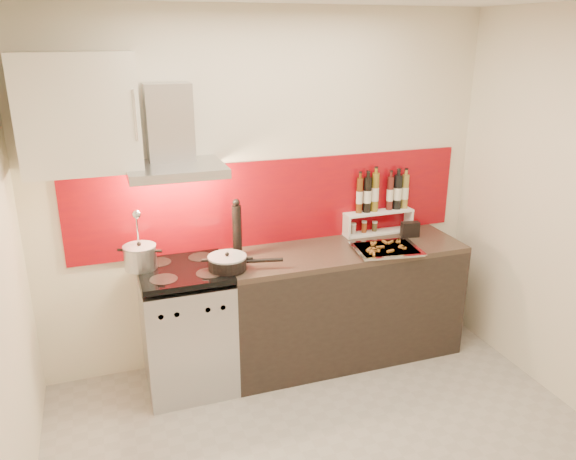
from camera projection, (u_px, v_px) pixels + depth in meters
name	position (u px, v px, depth m)	size (l,w,h in m)	color
back_wall	(268.00, 192.00, 4.15)	(3.40, 0.02, 2.60)	silver
backsplash	(275.00, 202.00, 4.18)	(3.00, 0.02, 0.64)	maroon
range_stove	(187.00, 329.00, 3.95)	(0.60, 0.60, 0.91)	#B7B7BA
counter	(343.00, 303.00, 4.32)	(1.80, 0.60, 0.90)	black
range_hood	(172.00, 142.00, 3.64)	(0.62, 0.50, 0.61)	#B7B7BA
upper_cabinet	(78.00, 114.00, 3.40)	(0.70, 0.35, 0.72)	silver
stock_pot	(140.00, 257.00, 3.76)	(0.22, 0.22, 0.19)	#B7B7BA
saute_pan	(229.00, 262.00, 3.76)	(0.50, 0.26, 0.12)	black
utensil_jar	(138.00, 251.00, 3.76)	(0.09, 0.14, 0.44)	silver
pepper_mill	(237.00, 229.00, 3.96)	(0.07, 0.07, 0.43)	black
step_shelf	(380.00, 205.00, 4.43)	(0.57, 0.16, 0.49)	white
caddy_box	(410.00, 229.00, 4.39)	(0.14, 0.06, 0.12)	black
baking_tray	(386.00, 249.00, 4.11)	(0.52, 0.43, 0.03)	silver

